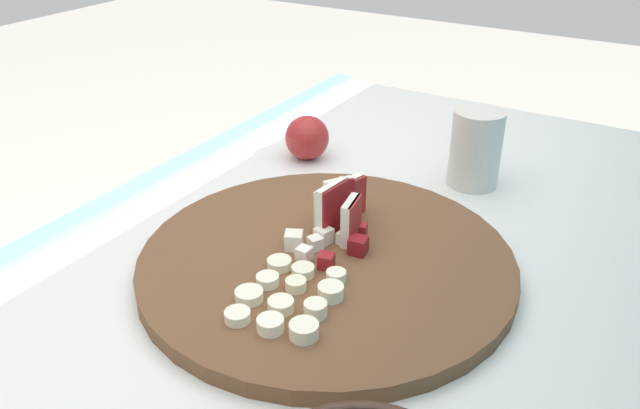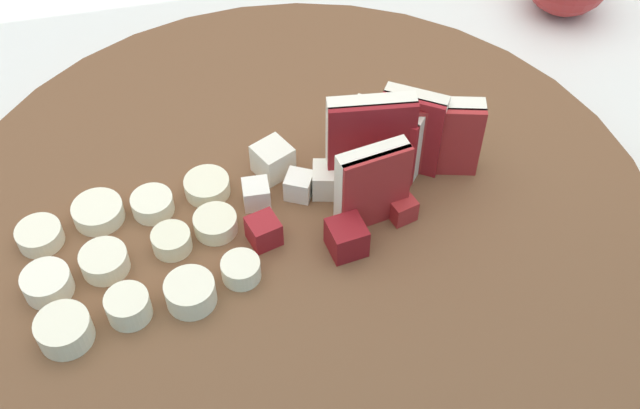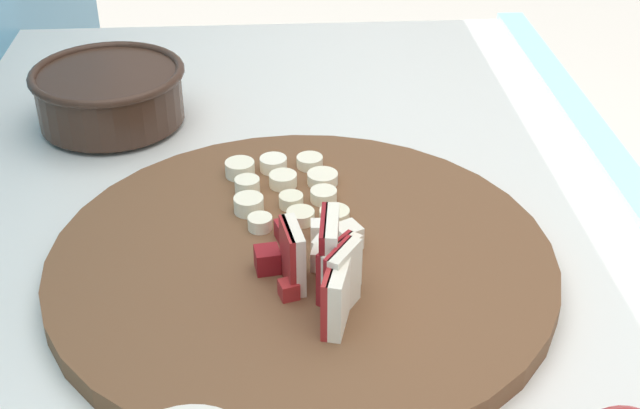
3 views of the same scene
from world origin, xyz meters
TOP-DOWN VIEW (x-y plane):
  - cutting_board at (0.02, -0.01)m, footprint 0.44×0.44m
  - apple_wedge_fan at (-0.04, -0.03)m, footprint 0.10×0.07m
  - apple_dice_pile at (0.01, -0.02)m, footprint 0.10×0.10m
  - banana_slice_rows at (0.12, 0.00)m, footprint 0.13×0.12m

SIDE VIEW (x-z plane):
  - cutting_board at x=0.02m, z-range 0.88..0.90m
  - banana_slice_rows at x=0.12m, z-range 0.90..0.91m
  - apple_dice_pile at x=0.01m, z-range 0.90..0.92m
  - apple_wedge_fan at x=-0.04m, z-range 0.89..0.96m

